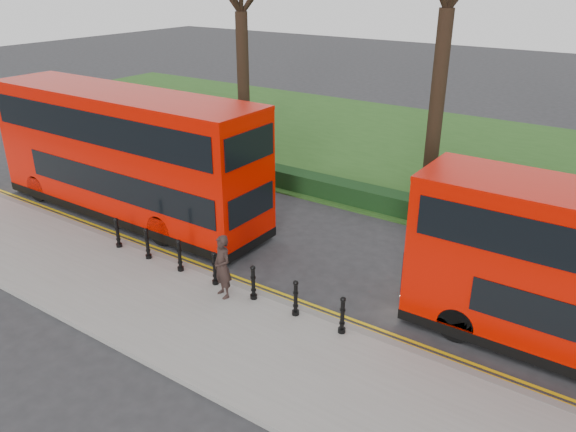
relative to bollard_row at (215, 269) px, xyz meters
The scene contains 10 objects.
ground 1.50m from the bollard_row, 86.25° to the left, with size 120.00×120.00×0.00m, color #28282B.
pavement 1.75m from the bollard_row, 86.93° to the right, with size 60.00×4.00×0.15m, color gray.
kerb 0.68m from the bollard_row, 75.83° to the left, with size 60.00×0.25×0.16m, color slate.
grass_verge 16.36m from the bollard_row, 89.69° to the left, with size 60.00×18.00×0.06m, color #27511B.
hedge 8.15m from the bollard_row, 89.38° to the left, with size 60.00×0.90×0.80m, color black.
yellow_line_outer 0.92m from the bollard_row, 82.26° to the left, with size 60.00×0.10×0.01m, color yellow.
yellow_line_inner 1.07m from the bollard_row, 84.06° to the left, with size 60.00×0.10×0.01m, color yellow.
bollard_row is the anchor object (origin of this frame).
bus_lead 6.99m from the bollard_row, 159.69° to the left, with size 11.83×2.71×4.71m.
pedestrian 0.85m from the bollard_row, 29.85° to the right, with size 0.68×0.45×1.87m, color black.
Camera 1 is at (9.82, -11.97, 8.67)m, focal length 35.00 mm.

